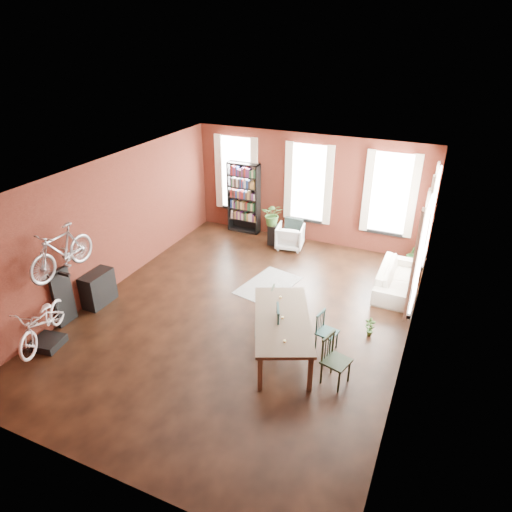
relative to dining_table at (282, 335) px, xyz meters
The scene contains 19 objects.
room 2.47m from the dining_table, 125.22° to the left, with size 9.00×9.04×3.22m.
dining_table is the anchor object (origin of this frame).
dining_chair_a 0.32m from the dining_table, 154.90° to the right, with size 0.48×0.48×1.04m, color #1B3B3A.
dining_chair_b 1.23m from the dining_table, 128.08° to the left, with size 0.36×0.36×0.79m, color black.
dining_chair_c 1.29m from the dining_table, 19.87° to the right, with size 0.45×0.45×0.97m, color #1F301C.
dining_chair_d 0.90m from the dining_table, 28.25° to the left, with size 0.38×0.38×0.83m, color #1C3E3C.
bookshelf 6.11m from the dining_table, 122.51° to the left, with size 1.00×0.32×2.20m, color black.
white_armchair 4.80m from the dining_table, 108.37° to the left, with size 0.75×0.70×0.77m, color silver.
cream_sofa 3.81m from the dining_table, 63.65° to the left, with size 2.08×0.61×0.81m, color beige.
striped_rug 2.62m from the dining_table, 118.68° to the left, with size 1.05×1.68×0.01m, color black.
bike_trainer 4.77m from the dining_table, 157.85° to the right, with size 0.56×0.56×0.16m, color black.
bike_wall_rack 4.77m from the dining_table, 168.05° to the right, with size 0.16×0.60×1.30m, color black.
console_table 4.54m from the dining_table, behind, with size 0.40×0.80×0.80m, color black.
plant_stand 5.03m from the dining_table, 113.95° to the left, with size 0.30×0.30×0.61m, color black.
plant_by_sofa 5.28m from the dining_table, 68.91° to the left, with size 0.33×0.60×0.27m, color #295B24.
plant_small 1.96m from the dining_table, 39.45° to the left, with size 0.22×0.42×0.15m, color #345923.
bicycle_floor 4.79m from the dining_table, 157.57° to the right, with size 0.59×0.90×1.71m, color white.
bicycle_hung 4.84m from the dining_table, 167.40° to the right, with size 0.47×1.00×1.66m, color #A5A8AD.
plant_on_stand 5.05m from the dining_table, 114.42° to the left, with size 0.61×0.68×0.53m, color #345B24.
Camera 1 is at (3.78, -7.69, 5.85)m, focal length 32.00 mm.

